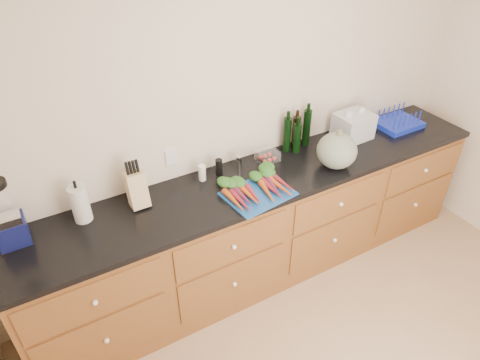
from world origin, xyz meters
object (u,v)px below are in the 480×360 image
squash (337,151)px  knife_block (137,189)px  dish_rack (398,122)px  cutting_board (258,194)px  tomato_box (267,156)px  paper_towel (80,204)px  carrots (254,186)px  blender_appliance (6,217)px

squash → knife_block: bearing=168.7°
knife_block → dish_rack: 2.28m
cutting_board → tomato_box: tomato_box is taller
knife_block → tomato_box: 1.02m
cutting_board → paper_towel: size_ratio=1.80×
tomato_box → cutting_board: bearing=-130.8°
paper_towel → knife_block: paper_towel is taller
knife_block → cutting_board: bearing=-22.4°
knife_block → tomato_box: knife_block is taller
tomato_box → dish_rack: (1.26, -0.09, -0.00)m
carrots → paper_towel: paper_towel is taller
tomato_box → dish_rack: dish_rack is taller
paper_towel → tomato_box: 1.36m
knife_block → squash: bearing=-11.3°
paper_towel → dish_rack: paper_towel is taller
paper_towel → carrots: bearing=-14.0°
blender_appliance → knife_block: bearing=-1.4°
cutting_board → carrots: (0.00, 0.05, 0.03)m
dish_rack → blender_appliance: bearing=178.5°
cutting_board → paper_towel: 1.13m
cutting_board → squash: bearing=1.6°
carrots → paper_towel: 1.11m
knife_block → blender_appliance: bearing=178.6°
cutting_board → dish_rack: 1.57m
squash → blender_appliance: size_ratio=0.69×
blender_appliance → dish_rack: 3.02m
cutting_board → blender_appliance: blender_appliance is taller
blender_appliance → knife_block: 0.75m
dish_rack → cutting_board: bearing=-171.2°
cutting_board → paper_towel: (-1.08, 0.32, 0.12)m
cutting_board → squash: squash is taller
blender_appliance → tomato_box: size_ratio=2.65×
paper_towel → dish_rack: size_ratio=0.67×
tomato_box → dish_rack: size_ratio=0.43×
blender_appliance → tomato_box: bearing=0.4°
squash → tomato_box: (-0.39, 0.31, -0.09)m
paper_towel → knife_block: (0.35, -0.02, -0.00)m
blender_appliance → dish_rack: bearing=-1.5°
tomato_box → blender_appliance: bearing=-179.6°
cutting_board → blender_appliance: bearing=167.8°
blender_appliance → dish_rack: blender_appliance is taller
paper_towel → knife_block: 0.35m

